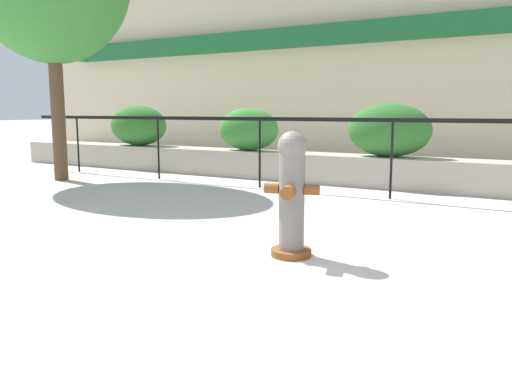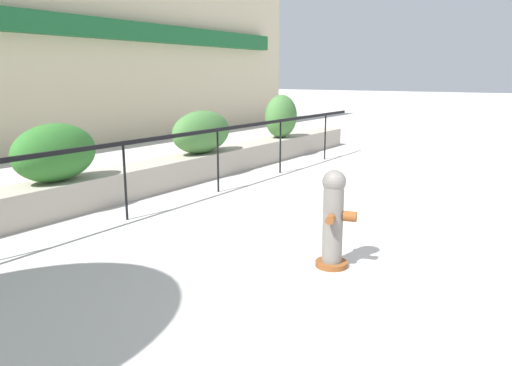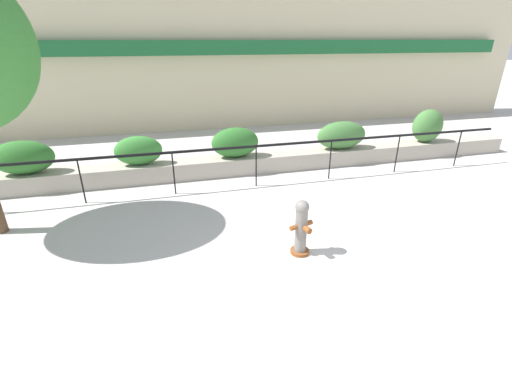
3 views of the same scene
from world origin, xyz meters
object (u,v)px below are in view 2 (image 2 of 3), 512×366
object	(u,v)px
hedge_bush_2	(55,153)
fire_hydrant	(333,218)
hedge_bush_4	(281,116)
hedge_bush_3	(202,132)

from	to	relation	value
hedge_bush_2	fire_hydrant	bearing A→B (deg)	-85.33
hedge_bush_4	fire_hydrant	size ratio (longest dim) A/B	1.00
fire_hydrant	hedge_bush_4	bearing A→B (deg)	35.49
fire_hydrant	hedge_bush_2	bearing A→B (deg)	94.67
hedge_bush_2	fire_hydrant	xyz separation A→B (m)	(0.36, -4.36, -0.38)
hedge_bush_2	fire_hydrant	distance (m)	4.39
hedge_bush_4	fire_hydrant	distance (m)	7.53
hedge_bush_4	fire_hydrant	bearing A→B (deg)	-144.51
hedge_bush_2	hedge_bush_3	world-z (taller)	hedge_bush_2
hedge_bush_2	hedge_bush_4	world-z (taller)	hedge_bush_4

